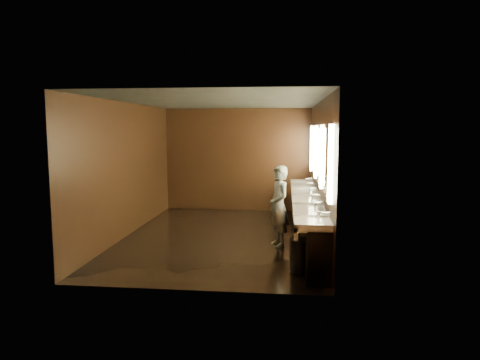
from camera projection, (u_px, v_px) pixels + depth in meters
The scene contains 10 objects.
floor at pixel (222, 237), 8.97m from camera, with size 6.00×6.00×0.00m, color black.
ceiling at pixel (221, 102), 8.63m from camera, with size 4.00×6.00×0.02m, color #2D2D2B.
wall_back at pixel (238, 160), 11.76m from camera, with size 4.00×0.02×2.80m, color black.
wall_front at pixel (188, 192), 5.84m from camera, with size 4.00×0.02×2.80m, color black.
wall_left at pixel (128, 169), 9.02m from camera, with size 0.02×6.00×2.80m, color black.
wall_right at pixel (320, 171), 8.59m from camera, with size 0.02×6.00×2.80m, color black.
sink_counter at pixel (308, 215), 8.72m from camera, with size 0.55×5.40×1.01m.
mirror_band at pixel (319, 154), 8.55m from camera, with size 0.06×5.03×1.15m.
person at pixel (279, 206), 8.20m from camera, with size 0.57×0.37×1.56m, color #89B0CD.
trash_bin at pixel (301, 256), 6.69m from camera, with size 0.35×0.35×0.54m, color black.
Camera 1 is at (1.33, -8.67, 2.27)m, focal length 32.00 mm.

